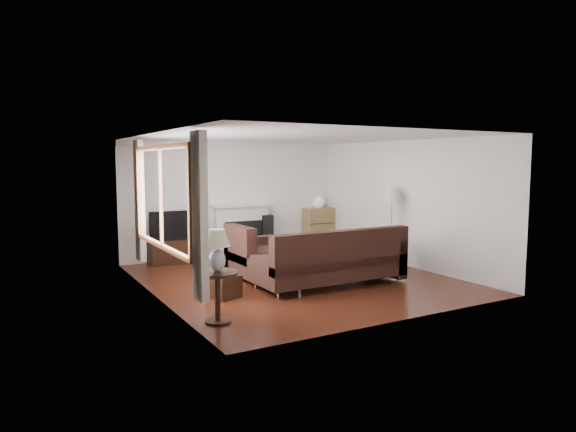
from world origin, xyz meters
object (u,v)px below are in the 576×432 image
tv_stand (174,251)px  side_table (218,297)px  coffee_table (286,258)px  floor_lamp (391,227)px  sectional_sofa (329,258)px  bookshelf (319,228)px

tv_stand → side_table: (-0.69, -4.15, 0.09)m
side_table → coffee_table: bearing=45.7°
floor_lamp → sectional_sofa: bearing=-160.1°
bookshelf → sectional_sofa: size_ratio=0.35×
bookshelf → floor_lamp: bearing=-87.5°
sectional_sofa → side_table: size_ratio=4.20×
tv_stand → bookshelf: 3.58m
sectional_sofa → side_table: bearing=-157.7°
floor_lamp → tv_stand: bearing=146.4°
bookshelf → floor_lamp: 2.50m
tv_stand → side_table: 4.20m
tv_stand → sectional_sofa: size_ratio=0.35×
tv_stand → coffee_table: 2.40m
side_table → floor_lamp: bearing=21.2°
tv_stand → side_table: size_ratio=1.47×
tv_stand → coffee_table: (1.71, -1.69, -0.02)m
bookshelf → floor_lamp: floor_lamp is taller
coffee_table → side_table: side_table is taller
sectional_sofa → side_table: sectional_sofa is taller
bookshelf → side_table: bookshelf is taller
floor_lamp → side_table: floor_lamp is taller
tv_stand → side_table: bearing=-99.4°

